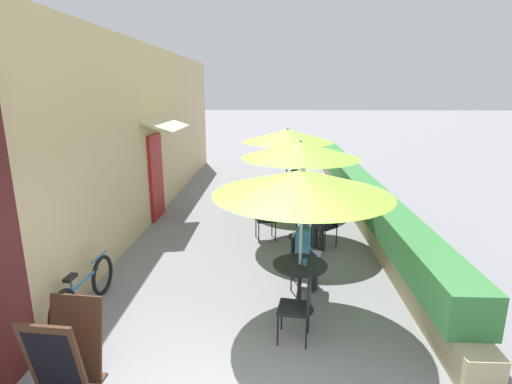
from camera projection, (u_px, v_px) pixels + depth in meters
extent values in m
cube|color=#D6B784|center=(155.00, 131.00, 10.35)|extent=(0.24, 14.15, 4.20)
cube|color=maroon|center=(156.00, 177.00, 9.92)|extent=(0.08, 0.96, 2.10)
cube|color=beige|center=(166.00, 124.00, 9.58)|extent=(0.78, 1.80, 0.30)
cube|color=tan|center=(357.00, 204.00, 10.50)|extent=(0.44, 13.15, 0.45)
cube|color=#387A3D|center=(359.00, 186.00, 10.37)|extent=(0.60, 12.50, 0.56)
cylinder|color=black|center=(299.00, 309.00, 5.91)|extent=(0.44, 0.44, 0.02)
cylinder|color=black|center=(299.00, 287.00, 5.82)|extent=(0.06, 0.06, 0.71)
cylinder|color=black|center=(300.00, 265.00, 5.73)|extent=(0.79, 0.79, 0.02)
cylinder|color=#B7B7BC|center=(301.00, 245.00, 5.66)|extent=(0.04, 0.04, 2.06)
cone|color=#8CD138|center=(302.00, 182.00, 5.43)|extent=(2.48, 2.48, 0.34)
sphere|color=#B7B7BC|center=(303.00, 169.00, 5.38)|extent=(0.07, 0.07, 0.07)
cube|color=black|center=(304.00, 261.00, 6.50)|extent=(0.46, 0.46, 0.04)
cube|color=black|center=(293.00, 248.00, 6.48)|extent=(0.09, 0.38, 0.42)
cylinder|color=black|center=(314.00, 280.00, 6.35)|extent=(0.02, 0.02, 0.45)
cylinder|color=black|center=(315.00, 270.00, 6.69)|extent=(0.02, 0.02, 0.45)
cylinder|color=black|center=(291.00, 278.00, 6.42)|extent=(0.02, 0.02, 0.45)
cylinder|color=black|center=(294.00, 268.00, 6.76)|extent=(0.02, 0.02, 0.45)
cylinder|color=#23232D|center=(314.00, 276.00, 6.44)|extent=(0.11, 0.11, 0.47)
cylinder|color=#23232D|center=(315.00, 272.00, 6.59)|extent=(0.11, 0.11, 0.47)
cube|color=#23232D|center=(310.00, 257.00, 6.46)|extent=(0.40, 0.35, 0.12)
cube|color=teal|center=(303.00, 242.00, 6.42)|extent=(0.27, 0.37, 0.50)
sphere|color=brown|center=(305.00, 220.00, 6.32)|extent=(0.20, 0.20, 0.20)
cube|color=black|center=(294.00, 308.00, 5.11)|extent=(0.46, 0.46, 0.04)
cube|color=black|center=(309.00, 295.00, 5.02)|extent=(0.09, 0.38, 0.42)
cylinder|color=black|center=(282.00, 315.00, 5.37)|extent=(0.02, 0.02, 0.45)
cylinder|color=black|center=(278.00, 330.00, 5.03)|extent=(0.02, 0.02, 0.45)
cylinder|color=black|center=(308.00, 318.00, 5.30)|extent=(0.02, 0.02, 0.45)
cylinder|color=black|center=(306.00, 333.00, 4.96)|extent=(0.02, 0.02, 0.45)
cylinder|color=teal|center=(305.00, 262.00, 5.69)|extent=(0.07, 0.07, 0.09)
cylinder|color=black|center=(298.00, 236.00, 8.81)|extent=(0.44, 0.44, 0.02)
cylinder|color=black|center=(298.00, 221.00, 8.72)|extent=(0.06, 0.06, 0.71)
cylinder|color=black|center=(299.00, 206.00, 8.63)|extent=(0.79, 0.79, 0.02)
cylinder|color=#B7B7BC|center=(299.00, 192.00, 8.55)|extent=(0.04, 0.04, 2.06)
cone|color=#8CD138|center=(300.00, 150.00, 8.33)|extent=(2.48, 2.48, 0.34)
sphere|color=#B7B7BC|center=(301.00, 141.00, 8.28)|extent=(0.07, 0.07, 0.07)
cube|color=black|center=(324.00, 226.00, 8.15)|extent=(0.57, 0.57, 0.04)
cube|color=black|center=(331.00, 215.00, 8.21)|extent=(0.28, 0.30, 0.42)
cylinder|color=black|center=(311.00, 236.00, 8.23)|extent=(0.02, 0.02, 0.45)
cylinder|color=black|center=(325.00, 241.00, 7.96)|extent=(0.02, 0.02, 0.45)
cylinder|color=black|center=(323.00, 232.00, 8.45)|extent=(0.02, 0.02, 0.45)
cylinder|color=black|center=(336.00, 237.00, 8.19)|extent=(0.02, 0.02, 0.45)
cylinder|color=#23232D|center=(315.00, 237.00, 8.15)|extent=(0.11, 0.11, 0.47)
cylinder|color=#23232D|center=(321.00, 239.00, 8.04)|extent=(0.11, 0.11, 0.47)
cube|color=#23232D|center=(322.00, 223.00, 8.08)|extent=(0.47, 0.46, 0.12)
cube|color=#282D38|center=(326.00, 211.00, 8.08)|extent=(0.39, 0.40, 0.50)
sphere|color=beige|center=(326.00, 193.00, 7.98)|extent=(0.20, 0.20, 0.20)
cube|color=black|center=(306.00, 208.00, 9.37)|extent=(0.50, 0.50, 0.04)
cube|color=black|center=(299.00, 199.00, 9.37)|extent=(0.14, 0.37, 0.42)
cylinder|color=black|center=(312.00, 221.00, 9.20)|extent=(0.02, 0.02, 0.45)
cylinder|color=black|center=(315.00, 216.00, 9.52)|extent=(0.02, 0.02, 0.45)
cylinder|color=black|center=(297.00, 219.00, 9.32)|extent=(0.02, 0.02, 0.45)
cylinder|color=black|center=(300.00, 215.00, 9.65)|extent=(0.02, 0.02, 0.45)
cube|color=black|center=(266.00, 219.00, 8.58)|extent=(0.48, 0.48, 0.04)
cube|color=black|center=(267.00, 213.00, 8.35)|extent=(0.38, 0.11, 0.42)
cylinder|color=black|center=(272.00, 226.00, 8.84)|extent=(0.02, 0.02, 0.45)
cylinder|color=black|center=(256.00, 227.00, 8.78)|extent=(0.02, 0.02, 0.45)
cylinder|color=black|center=(275.00, 232.00, 8.49)|extent=(0.02, 0.02, 0.45)
cylinder|color=black|center=(259.00, 233.00, 8.43)|extent=(0.02, 0.02, 0.45)
cylinder|color=teal|center=(301.00, 202.00, 8.70)|extent=(0.07, 0.07, 0.09)
cylinder|color=black|center=(286.00, 204.00, 11.34)|extent=(0.44, 0.44, 0.02)
cylinder|color=black|center=(286.00, 192.00, 11.25)|extent=(0.06, 0.06, 0.71)
cylinder|color=black|center=(287.00, 179.00, 11.16)|extent=(0.79, 0.79, 0.02)
cylinder|color=#B7B7BC|center=(287.00, 168.00, 11.08)|extent=(0.04, 0.04, 2.06)
cone|color=#8CD138|center=(287.00, 136.00, 10.85)|extent=(2.48, 2.48, 0.34)
sphere|color=#B7B7BC|center=(288.00, 129.00, 10.81)|extent=(0.07, 0.07, 0.07)
cube|color=black|center=(299.00, 184.00, 11.80)|extent=(0.55, 0.55, 0.04)
cube|color=black|center=(294.00, 176.00, 11.85)|extent=(0.23, 0.33, 0.42)
cylinder|color=black|center=(302.00, 193.00, 11.61)|extent=(0.02, 0.02, 0.45)
cylinder|color=black|center=(308.00, 191.00, 11.90)|extent=(0.02, 0.02, 0.45)
cylinder|color=black|center=(291.00, 191.00, 11.82)|extent=(0.02, 0.02, 0.45)
cylinder|color=black|center=(297.00, 189.00, 12.10)|extent=(0.02, 0.02, 0.45)
cube|color=black|center=(272.00, 194.00, 10.65)|extent=(0.55, 0.55, 0.04)
cube|color=black|center=(278.00, 187.00, 10.49)|extent=(0.23, 0.33, 0.42)
cylinder|color=black|center=(270.00, 200.00, 10.95)|extent=(0.02, 0.02, 0.45)
cylinder|color=black|center=(263.00, 202.00, 10.67)|extent=(0.02, 0.02, 0.45)
cylinder|color=black|center=(281.00, 202.00, 10.75)|extent=(0.02, 0.02, 0.45)
cylinder|color=black|center=(274.00, 205.00, 10.46)|extent=(0.02, 0.02, 0.45)
cylinder|color=#B73D3D|center=(284.00, 178.00, 11.01)|extent=(0.07, 0.07, 0.09)
torus|color=black|center=(103.00, 275.00, 6.31)|extent=(0.10, 0.63, 0.63)
torus|color=black|center=(63.00, 313.00, 5.25)|extent=(0.10, 0.63, 0.63)
cylinder|color=#236BA8|center=(83.00, 281.00, 5.74)|extent=(0.09, 0.86, 0.04)
cylinder|color=#236BA8|center=(78.00, 298.00, 5.59)|extent=(0.08, 0.63, 0.41)
cylinder|color=#236BA8|center=(71.00, 285.00, 5.42)|extent=(0.04, 0.04, 0.22)
cube|color=black|center=(70.00, 278.00, 5.40)|extent=(0.11, 0.23, 0.05)
cylinder|color=#236BA8|center=(99.00, 257.00, 6.19)|extent=(0.06, 0.46, 0.03)
cube|color=#422819|center=(76.00, 338.00, 4.44)|extent=(0.62, 0.28, 0.95)
cube|color=black|center=(77.00, 335.00, 4.46)|extent=(0.51, 0.20, 0.72)
cube|color=#422819|center=(54.00, 361.00, 4.06)|extent=(0.62, 0.28, 0.95)
cube|color=black|center=(52.00, 361.00, 4.04)|extent=(0.51, 0.20, 0.72)
cube|color=#422819|center=(47.00, 384.00, 4.40)|extent=(0.10, 0.48, 0.02)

